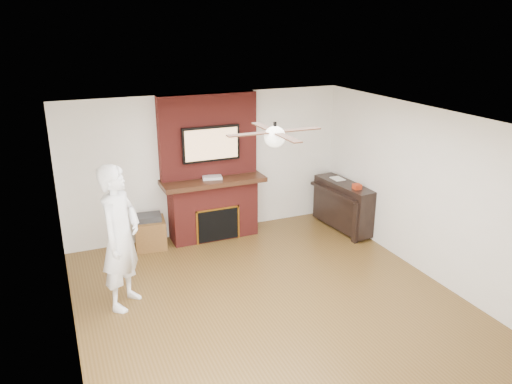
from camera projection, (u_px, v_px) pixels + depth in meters
name	position (u px, v px, depth m)	size (l,w,h in m)	color
room_shell	(274.00, 219.00, 6.34)	(5.36, 5.86, 2.86)	#523818
fireplace	(211.00, 182.00, 8.63)	(1.78, 0.64, 2.50)	maroon
tv	(211.00, 144.00, 8.37)	(1.00, 0.08, 0.60)	black
ceiling_fan	(275.00, 136.00, 5.98)	(1.21, 1.21, 0.31)	black
person	(121.00, 237.00, 6.46)	(0.72, 0.48, 1.96)	white
side_table	(150.00, 232.00, 8.39)	(0.56, 0.56, 0.58)	brown
piano	(344.00, 205.00, 9.06)	(0.63, 1.38, 0.97)	black
cable_box	(212.00, 178.00, 8.51)	(0.33, 0.19, 0.05)	silver
candle_orange	(206.00, 238.00, 8.66)	(0.07, 0.07, 0.11)	orange
candle_green	(213.00, 239.00, 8.69)	(0.07, 0.07, 0.08)	#4D742E
candle_cream	(228.00, 235.00, 8.80)	(0.08, 0.08, 0.10)	#F5E2C3
candle_blue	(226.00, 234.00, 8.87)	(0.06, 0.06, 0.09)	teal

